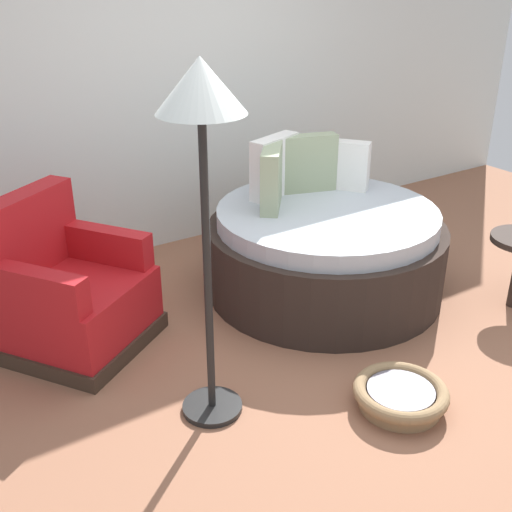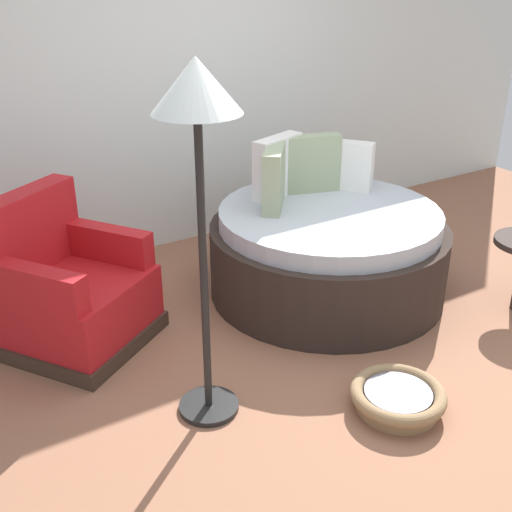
{
  "view_description": "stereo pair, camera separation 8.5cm",
  "coord_description": "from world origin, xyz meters",
  "views": [
    {
      "loc": [
        -2.17,
        -2.42,
        2.17
      ],
      "look_at": [
        -0.29,
        0.47,
        0.55
      ],
      "focal_mm": 44.06,
      "sensor_mm": 36.0,
      "label": 1
    },
    {
      "loc": [
        -2.1,
        -2.46,
        2.17
      ],
      "look_at": [
        -0.29,
        0.47,
        0.55
      ],
      "focal_mm": 44.06,
      "sensor_mm": 36.0,
      "label": 2
    }
  ],
  "objects": [
    {
      "name": "red_armchair",
      "position": [
        -1.3,
        1.02,
        0.33
      ],
      "size": [
        1.11,
        1.11,
        0.94
      ],
      "color": "#38281E",
      "rests_on": "ground_plane"
    },
    {
      "name": "floor_lamp",
      "position": [
        -0.9,
        -0.04,
        1.53
      ],
      "size": [
        0.4,
        0.4,
        1.82
      ],
      "color": "black",
      "rests_on": "ground_plane"
    },
    {
      "name": "pet_basket",
      "position": [
        -0.04,
        -0.57,
        0.07
      ],
      "size": [
        0.51,
        0.51,
        0.13
      ],
      "color": "#8E704C",
      "rests_on": "ground_plane"
    },
    {
      "name": "back_wall",
      "position": [
        0.0,
        2.14,
        1.48
      ],
      "size": [
        8.0,
        0.12,
        2.96
      ],
      "primitive_type": "cube",
      "color": "silver",
      "rests_on": "ground_plane"
    },
    {
      "name": "ground_plane",
      "position": [
        0.0,
        0.0,
        -0.01
      ],
      "size": [
        8.0,
        8.0,
        0.02
      ],
      "primitive_type": "cube",
      "color": "#936047"
    },
    {
      "name": "round_daybed",
      "position": [
        0.45,
        0.71,
        0.33
      ],
      "size": [
        1.67,
        1.67,
        1.06
      ],
      "color": "#2D231E",
      "rests_on": "ground_plane"
    }
  ]
}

